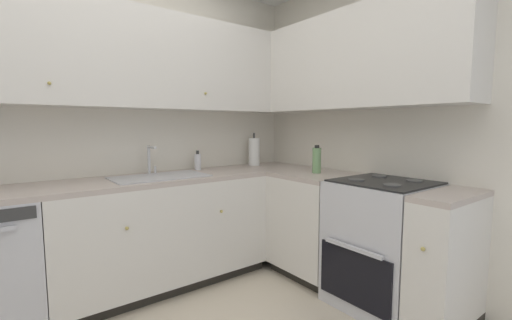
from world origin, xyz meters
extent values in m
cube|color=silver|center=(0.00, 1.52, 1.27)|extent=(3.77, 0.05, 2.53)
cube|color=silver|center=(1.86, 0.00, 1.27)|extent=(0.05, 3.08, 2.53)
cube|color=silver|center=(0.42, 1.19, 0.47)|extent=(1.64, 0.60, 0.76)
cube|color=black|center=(0.42, 1.22, 0.04)|extent=(1.64, 0.54, 0.09)
sphere|color=tan|center=(0.06, 0.88, 0.61)|extent=(0.02, 0.02, 0.02)
sphere|color=tan|center=(0.78, 0.88, 0.61)|extent=(0.02, 0.02, 0.02)
cube|color=#B7A89E|center=(0.42, 1.19, 0.87)|extent=(2.84, 0.60, 0.03)
cube|color=silver|center=(1.54, 0.59, 0.47)|extent=(0.60, 0.61, 0.76)
cube|color=black|center=(1.57, 0.59, 0.04)|extent=(0.54, 0.61, 0.09)
cube|color=silver|center=(1.54, -0.48, 0.47)|extent=(0.60, 0.25, 0.76)
sphere|color=tan|center=(1.23, -0.48, 0.61)|extent=(0.02, 0.02, 0.02)
cube|color=#B7A89E|center=(1.54, 0.59, 0.87)|extent=(0.60, 0.61, 0.03)
cube|color=#B7A89E|center=(1.54, -0.48, 0.87)|extent=(0.60, 0.25, 0.03)
cube|color=silver|center=(1.56, -0.04, 0.44)|extent=(0.64, 0.62, 0.88)
cube|color=black|center=(1.23, -0.04, 0.28)|extent=(0.02, 0.55, 0.37)
cube|color=silver|center=(1.21, -0.04, 0.49)|extent=(0.02, 0.43, 0.02)
cube|color=black|center=(1.56, -0.04, 0.89)|extent=(0.59, 0.60, 0.01)
cube|color=silver|center=(1.86, -0.04, 0.96)|extent=(0.03, 0.60, 0.15)
cylinder|color=#4C4C4C|center=(1.42, -0.17, 0.90)|extent=(0.11, 0.11, 0.01)
cylinder|color=#4C4C4C|center=(1.42, 0.10, 0.90)|extent=(0.11, 0.11, 0.01)
cylinder|color=#4C4C4C|center=(1.70, -0.17, 0.90)|extent=(0.11, 0.11, 0.01)
cylinder|color=#4C4C4C|center=(1.70, 0.10, 0.90)|extent=(0.11, 0.11, 0.01)
cube|color=silver|center=(0.26, 1.33, 1.78)|extent=(2.52, 0.32, 0.75)
sphere|color=tan|center=(-0.30, 1.16, 1.54)|extent=(0.02, 0.02, 0.02)
sphere|color=tan|center=(0.81, 1.16, 1.54)|extent=(0.02, 0.02, 0.02)
cube|color=silver|center=(1.68, 0.47, 1.78)|extent=(0.32, 2.04, 0.75)
cube|color=#B7B7BC|center=(0.40, 1.16, 0.89)|extent=(0.71, 0.40, 0.01)
cube|color=gray|center=(0.40, 1.16, 0.84)|extent=(0.65, 0.36, 0.09)
cube|color=#99999E|center=(0.40, 1.16, 0.85)|extent=(0.02, 0.35, 0.06)
cylinder|color=silver|center=(0.40, 1.39, 1.00)|extent=(0.02, 0.02, 0.23)
cylinder|color=silver|center=(0.40, 1.32, 1.11)|extent=(0.02, 0.15, 0.02)
cylinder|color=silver|center=(0.45, 1.39, 0.91)|extent=(0.02, 0.02, 0.06)
cylinder|color=silver|center=(0.84, 1.37, 0.95)|extent=(0.06, 0.06, 0.14)
cylinder|color=#262626|center=(0.84, 1.37, 1.04)|extent=(0.03, 0.03, 0.03)
cylinder|color=white|center=(1.45, 1.35, 1.02)|extent=(0.11, 0.11, 0.27)
cylinder|color=#3F3F3F|center=(1.45, 1.35, 1.04)|extent=(0.02, 0.02, 0.33)
cylinder|color=#729E66|center=(1.54, 0.59, 0.99)|extent=(0.07, 0.07, 0.21)
cylinder|color=black|center=(1.54, 0.59, 1.11)|extent=(0.04, 0.04, 0.02)
camera|label=1|loc=(-0.57, -1.34, 1.28)|focal=23.70mm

